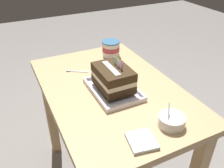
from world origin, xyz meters
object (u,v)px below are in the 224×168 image
foil_tray (113,90)px  birthday_cake (113,78)px  bowl_stack (171,121)px  ice_cream_tub (111,48)px  napkin_pile (142,141)px  serving_spoon_near_tray (73,71)px

foil_tray → birthday_cake: bearing=90.0°
foil_tray → bowl_stack: (0.33, 0.10, 0.02)m
foil_tray → bowl_stack: bowl_stack is taller
ice_cream_tub → birthday_cake: bearing=-24.2°
napkin_pile → serving_spoon_near_tray: bearing=-174.5°
birthday_cake → napkin_pile: (0.36, -0.06, -0.07)m
napkin_pile → birthday_cake: bearing=171.0°
foil_tray → napkin_pile: foil_tray is taller
ice_cream_tub → napkin_pile: bearing=-17.1°
serving_spoon_near_tray → foil_tray: bearing=22.7°
foil_tray → birthday_cake: 0.07m
birthday_cake → serving_spoon_near_tray: birthday_cake is taller
foil_tray → napkin_pile: size_ratio=2.41×
birthday_cake → ice_cream_tub: 0.42m
foil_tray → ice_cream_tub: 0.42m
bowl_stack → serving_spoon_near_tray: size_ratio=0.92×
birthday_cake → ice_cream_tub: (-0.38, 0.17, -0.03)m
serving_spoon_near_tray → ice_cream_tub: bearing=108.4°
foil_tray → birthday_cake: size_ratio=1.46×
foil_tray → ice_cream_tub: (-0.38, 0.17, 0.04)m
bowl_stack → serving_spoon_near_tray: 0.66m
birthday_cake → ice_cream_tub: birthday_cake is taller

